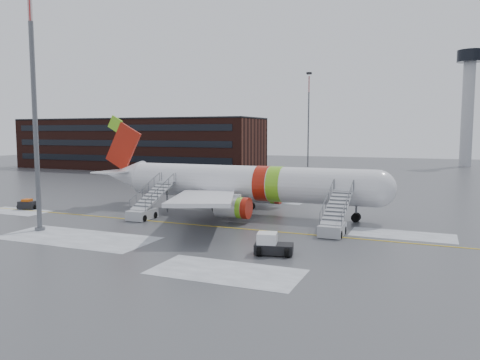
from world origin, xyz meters
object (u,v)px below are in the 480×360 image
at_px(airliner, 239,183).
at_px(baggage_tractor, 27,205).
at_px(airstair_aft, 146,208).
at_px(pushback_tug, 271,245).
at_px(light_mast_near, 34,95).
at_px(airstair_fwd, 334,222).

xyz_separation_m(airliner, baggage_tractor, (-24.17, -7.17, -2.89)).
relative_size(airstair_aft, pushback_tug, 2.47).
xyz_separation_m(airliner, airstair_aft, (-7.96, -6.54, -2.35)).
bearing_deg(pushback_tug, airstair_aft, 152.50).
bearing_deg(light_mast_near, airstair_fwd, 19.43).
bearing_deg(baggage_tractor, airstair_aft, 2.25).
bearing_deg(airstair_aft, pushback_tug, -27.50).
height_order(airstair_fwd, baggage_tractor, airstair_fwd).
distance_m(airstair_aft, pushback_tug, 19.19).
bearing_deg(baggage_tractor, light_mast_near, -38.51).
xyz_separation_m(airstair_aft, light_mast_near, (-5.66, -9.04, 11.38)).
relative_size(baggage_tractor, light_mast_near, 0.10).
relative_size(pushback_tug, baggage_tractor, 1.24).
relative_size(airstair_aft, baggage_tractor, 3.07).
distance_m(airliner, light_mast_near, 22.57).
height_order(airstair_aft, pushback_tug, airstair_aft).
height_order(baggage_tractor, light_mast_near, light_mast_near).
distance_m(airliner, airstair_aft, 10.57).
distance_m(airstair_fwd, light_mast_near, 29.45).
xyz_separation_m(airstair_aft, baggage_tractor, (-16.21, -0.64, -0.54)).
relative_size(airstair_fwd, airstair_aft, 1.00).
relative_size(airliner, baggage_tractor, 13.97).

